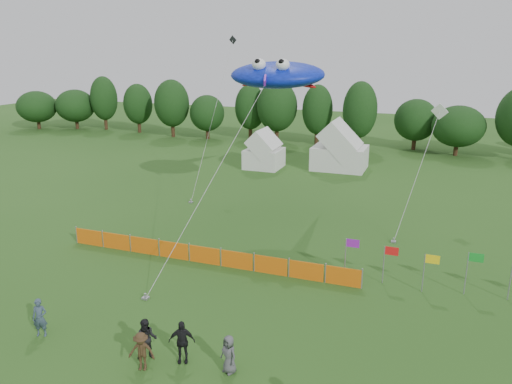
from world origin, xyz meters
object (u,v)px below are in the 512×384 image
(tent_right, at_px, (340,150))
(spectator_a, at_px, (40,318))
(tent_left, at_px, (264,152))
(stingray_kite, at_px, (280,75))
(spectator_e, at_px, (229,354))
(spectator_d, at_px, (182,342))
(spectator_c, at_px, (141,351))
(barrier_fence, at_px, (204,255))
(spectator_b, at_px, (147,339))

(tent_right, xyz_separation_m, spectator_a, (-5.98, -34.77, -1.05))
(tent_left, bearing_deg, stingray_kite, -66.51)
(tent_left, distance_m, spectator_e, 33.60)
(spectator_d, height_order, stingray_kite, stingray_kite)
(stingray_kite, bearing_deg, spectator_e, -77.80)
(spectator_c, relative_size, stingray_kite, 0.07)
(barrier_fence, xyz_separation_m, stingray_kite, (1.31, 9.68, 9.62))
(spectator_b, height_order, spectator_c, spectator_b)
(barrier_fence, xyz_separation_m, spectator_a, (-3.28, -9.19, 0.36))
(barrier_fence, height_order, spectator_e, spectator_e)
(spectator_b, height_order, stingray_kite, stingray_kite)
(spectator_a, bearing_deg, barrier_fence, 48.69)
(barrier_fence, relative_size, spectator_b, 10.39)
(tent_left, distance_m, spectator_c, 33.80)
(spectator_a, relative_size, stingray_kite, 0.08)
(tent_left, relative_size, spectator_b, 2.09)
(tent_right, relative_size, spectator_a, 3.11)
(tent_right, distance_m, spectator_e, 34.38)
(tent_left, xyz_separation_m, spectator_d, (7.95, -32.12, -0.72))
(spectator_c, xyz_separation_m, stingray_kite, (-0.78, 19.39, 9.33))
(spectator_b, xyz_separation_m, spectator_d, (1.39, 0.31, 0.03))
(spectator_b, bearing_deg, tent_left, 77.21)
(spectator_b, distance_m, spectator_c, 0.71)
(stingray_kite, bearing_deg, spectator_d, -83.85)
(spectator_e, distance_m, stingray_kite, 20.99)
(spectator_a, relative_size, spectator_e, 1.12)
(spectator_e, relative_size, stingray_kite, 0.07)
(spectator_a, bearing_deg, spectator_c, -27.13)
(spectator_d, bearing_deg, tent_right, 69.80)
(tent_left, height_order, spectator_e, tent_left)
(tent_right, distance_m, spectator_c, 35.31)
(spectator_b, relative_size, spectator_e, 1.12)
(spectator_a, bearing_deg, spectator_b, -19.82)
(tent_right, relative_size, barrier_fence, 0.30)
(barrier_fence, height_order, spectator_a, spectator_a)
(tent_right, xyz_separation_m, spectator_d, (0.59, -34.29, -1.02))
(spectator_a, height_order, spectator_b, spectator_b)
(tent_left, distance_m, spectator_b, 33.10)
(tent_right, xyz_separation_m, spectator_e, (2.58, -34.26, -1.14))
(tent_left, relative_size, spectator_c, 2.28)
(barrier_fence, distance_m, stingray_kite, 13.71)
(tent_left, xyz_separation_m, stingray_kite, (5.96, -13.73, 8.51))
(tent_left, relative_size, barrier_fence, 0.20)
(spectator_e, bearing_deg, tent_left, 132.46)
(spectator_e, bearing_deg, tent_right, 119.57)
(barrier_fence, distance_m, spectator_d, 9.32)
(spectator_b, xyz_separation_m, stingray_kite, (-0.59, 18.71, 9.26))
(spectator_b, relative_size, spectator_c, 1.09)
(spectator_e, bearing_deg, barrier_fence, 146.57)
(spectator_d, xyz_separation_m, spectator_e, (1.99, 0.03, -0.12))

